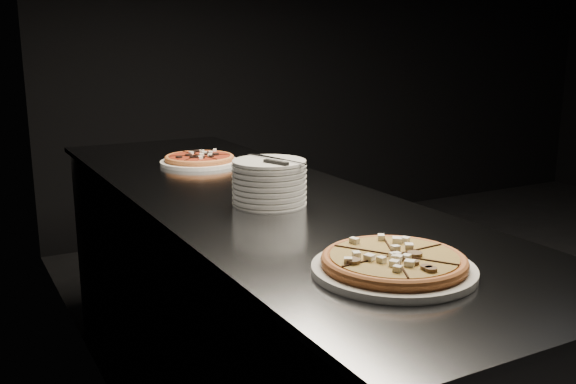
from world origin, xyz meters
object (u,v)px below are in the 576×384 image
counter (252,322)px  plate_stack (269,182)px  cutlery (274,160)px  pizza_mushroom (394,263)px  ramekin (271,171)px  pizza_tomato (199,159)px

counter → plate_stack: bearing=-95.9°
plate_stack → cutlery: (0.01, -0.02, 0.07)m
pizza_mushroom → plate_stack: 0.66m
pizza_mushroom → counter: bearing=85.8°
pizza_mushroom → plate_stack: bearing=86.2°
counter → ramekin: bearing=36.7°
counter → pizza_tomato: bearing=86.9°
plate_stack → ramekin: bearing=61.9°
counter → pizza_mushroom: (-0.06, -0.83, 0.48)m
pizza_mushroom → cutlery: size_ratio=1.47×
pizza_tomato → ramekin: (0.09, -0.44, 0.02)m
pizza_tomato → plate_stack: (-0.05, -0.70, 0.05)m
ramekin → counter: bearing=-143.3°
plate_stack → cutlery: cutlery is taller
pizza_tomato → ramekin: 0.45m
counter → pizza_tomato: 0.72m
plate_stack → ramekin: 0.30m
counter → ramekin: (0.12, 0.09, 0.50)m
pizza_mushroom → cutlery: bearing=85.3°
counter → plate_stack: size_ratio=11.11×
pizza_tomato → counter: bearing=-93.1°
counter → ramekin: size_ratio=27.79×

